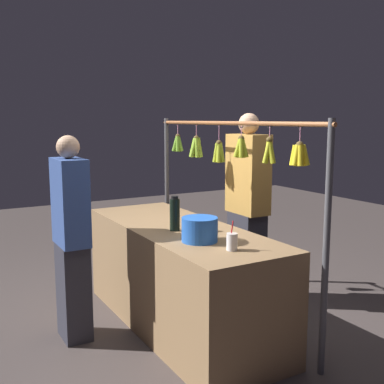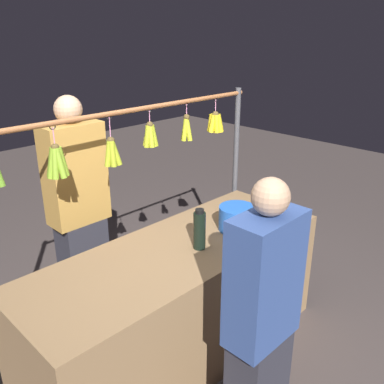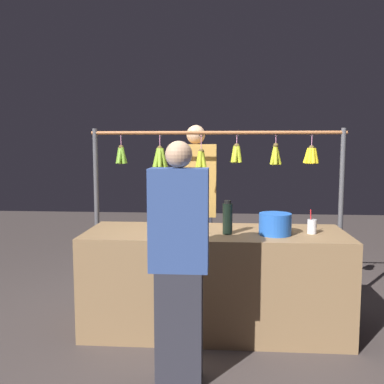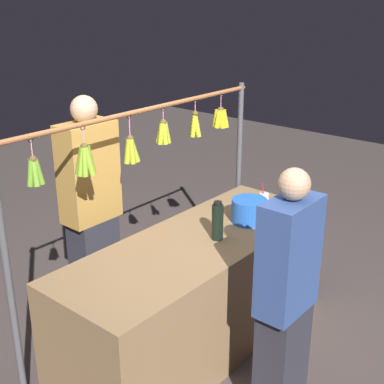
{
  "view_description": "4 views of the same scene",
  "coord_description": "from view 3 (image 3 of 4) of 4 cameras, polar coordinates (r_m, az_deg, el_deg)",
  "views": [
    {
      "loc": [
        -3.2,
        1.72,
        1.66
      ],
      "look_at": [
        -0.2,
        0.0,
        1.12
      ],
      "focal_mm": 44.26,
      "sensor_mm": 36.0,
      "label": 1
    },
    {
      "loc": [
        1.6,
        1.72,
        2.12
      ],
      "look_at": [
        -0.13,
        0.0,
        1.16
      ],
      "focal_mm": 39.49,
      "sensor_mm": 36.0,
      "label": 2
    },
    {
      "loc": [
        -0.06,
        3.42,
        1.52
      ],
      "look_at": [
        0.19,
        0.0,
        1.14
      ],
      "focal_mm": 40.09,
      "sensor_mm": 36.0,
      "label": 3
    },
    {
      "loc": [
        2.43,
        1.99,
        2.36
      ],
      "look_at": [
        0.05,
        0.0,
        1.17
      ],
      "focal_mm": 49.32,
      "sensor_mm": 36.0,
      "label": 4
    }
  ],
  "objects": [
    {
      "name": "vendor_person",
      "position": [
        4.29,
        0.51,
        -2.71
      ],
      "size": [
        0.41,
        0.22,
        1.71
      ],
      "color": "#2D2D38",
      "rests_on": "ground"
    },
    {
      "name": "customer_person",
      "position": [
        2.74,
        -1.73,
        -9.71
      ],
      "size": [
        0.37,
        0.2,
        1.54
      ],
      "color": "#2D2D38",
      "rests_on": "ground"
    },
    {
      "name": "ground_plane",
      "position": [
        3.74,
        3.04,
        -17.65
      ],
      "size": [
        12.0,
        12.0,
        0.0
      ],
      "primitive_type": "plane",
      "color": "#453C3A"
    },
    {
      "name": "display_rack",
      "position": [
        3.88,
        3.44,
        1.93
      ],
      "size": [
        2.28,
        0.14,
        1.66
      ],
      "color": "#4C4C51",
      "rests_on": "ground"
    },
    {
      "name": "market_counter",
      "position": [
        3.59,
        3.08,
        -11.66
      ],
      "size": [
        2.1,
        0.76,
        0.82
      ],
      "primitive_type": "cube",
      "color": "olive",
      "rests_on": "ground"
    },
    {
      "name": "water_bottle",
      "position": [
        3.37,
        4.75,
        -3.47
      ],
      "size": [
        0.08,
        0.08,
        0.27
      ],
      "color": "black",
      "rests_on": "market_counter"
    },
    {
      "name": "drink_cup",
      "position": [
        3.52,
        15.67,
        -4.43
      ],
      "size": [
        0.07,
        0.07,
        0.19
      ],
      "color": "silver",
      "rests_on": "market_counter"
    },
    {
      "name": "blue_bucket",
      "position": [
        3.4,
        11.0,
        -4.2
      ],
      "size": [
        0.25,
        0.25,
        0.17
      ],
      "primitive_type": "cylinder",
      "color": "blue",
      "rests_on": "market_counter"
    }
  ]
}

